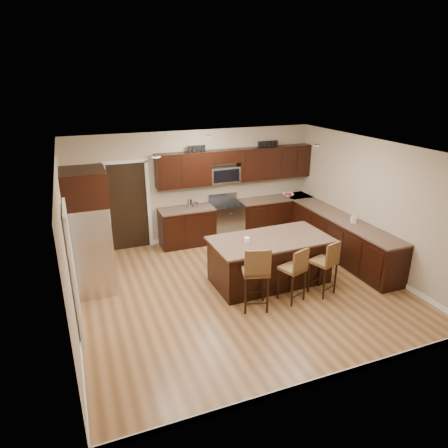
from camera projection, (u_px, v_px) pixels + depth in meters
name	position (u px, v px, depth m)	size (l,w,h in m)	color
floor	(240.00, 288.00, 7.78)	(6.00, 6.00, 0.00)	#99693C
ceiling	(243.00, 149.00, 6.83)	(6.00, 6.00, 0.00)	silver
wall_back	(196.00, 186.00, 9.70)	(6.00, 6.00, 0.00)	tan
wall_left	(67.00, 247.00, 6.28)	(5.50, 5.50, 0.00)	tan
wall_right	(373.00, 205.00, 8.33)	(5.50, 5.50, 0.00)	tan
base_cabinets	(289.00, 228.00, 9.52)	(4.02, 3.96, 0.92)	black
upper_cabinets	(238.00, 165.00, 9.74)	(4.00, 0.33, 0.80)	black
range	(226.00, 221.00, 9.98)	(0.76, 0.64, 1.11)	silver
microwave	(224.00, 174.00, 9.71)	(0.76, 0.31, 0.40)	silver
doorway	(129.00, 207.00, 9.24)	(0.85, 0.03, 2.06)	black
pantry_door	(72.00, 274.00, 6.14)	(0.03, 0.80, 2.04)	white
letter_decor	(233.00, 146.00, 9.53)	(2.20, 0.03, 0.15)	black
island	(269.00, 261.00, 7.90)	(2.34, 1.26, 0.92)	black
stool_left	(256.00, 272.00, 6.81)	(0.55, 0.55, 1.20)	brown
stool_mid	(295.00, 269.00, 7.11)	(0.50, 0.50, 1.05)	brown
stool_right	(327.00, 262.00, 7.33)	(0.51, 0.51, 1.08)	brown
refrigerator	(89.00, 231.00, 7.33)	(0.79, 0.92, 2.35)	silver
floor_mat	(253.00, 251.00, 9.40)	(0.92, 0.61, 0.01)	brown
fruit_bowl	(288.00, 195.00, 10.40)	(0.30, 0.30, 0.07)	silver
soap_bottle	(354.00, 218.00, 8.50)	(0.10, 0.10, 0.21)	#B2B2B2
canister_tall	(190.00, 204.00, 9.46)	(0.12, 0.12, 0.22)	silver
canister_short	(195.00, 204.00, 9.52)	(0.11, 0.11, 0.14)	silver
island_jar	(247.00, 240.00, 7.54)	(0.10, 0.10, 0.10)	white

